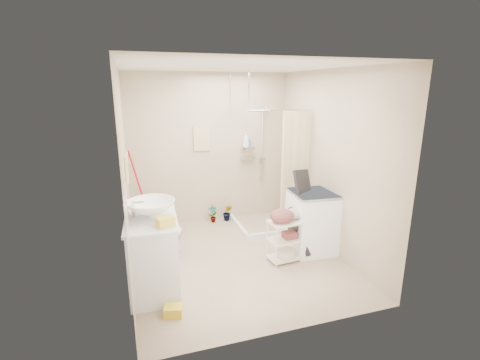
% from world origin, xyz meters
% --- Properties ---
extents(floor, '(3.20, 3.20, 0.00)m').
position_xyz_m(floor, '(0.00, 0.00, 0.00)').
color(floor, tan).
rests_on(floor, ground).
extents(ceiling, '(2.80, 3.20, 0.04)m').
position_xyz_m(ceiling, '(0.00, 0.00, 2.60)').
color(ceiling, silver).
rests_on(ceiling, ground).
extents(wall_back, '(2.80, 0.04, 2.60)m').
position_xyz_m(wall_back, '(0.00, 1.60, 1.30)').
color(wall_back, '#BFAE94').
rests_on(wall_back, ground).
extents(wall_front, '(2.80, 0.04, 2.60)m').
position_xyz_m(wall_front, '(0.00, -1.60, 1.30)').
color(wall_front, '#BFAE94').
rests_on(wall_front, ground).
extents(wall_left, '(0.04, 3.20, 2.60)m').
position_xyz_m(wall_left, '(-1.40, 0.00, 1.30)').
color(wall_left, '#BFAE94').
rests_on(wall_left, ground).
extents(wall_right, '(0.04, 3.20, 2.60)m').
position_xyz_m(wall_right, '(1.40, 0.00, 1.30)').
color(wall_right, '#BFAE94').
rests_on(wall_right, ground).
extents(vanity, '(0.63, 1.06, 0.91)m').
position_xyz_m(vanity, '(-1.16, -0.39, 0.46)').
color(vanity, silver).
rests_on(vanity, ground).
extents(sink, '(0.64, 0.64, 0.19)m').
position_xyz_m(sink, '(-1.15, -0.37, 1.01)').
color(sink, white).
rests_on(sink, vanity).
extents(counter_basket, '(0.22, 0.19, 0.10)m').
position_xyz_m(counter_basket, '(-1.02, -0.71, 0.96)').
color(counter_basket, gold).
rests_on(counter_basket, vanity).
extents(floor_basket, '(0.32, 0.27, 0.15)m').
position_xyz_m(floor_basket, '(-1.02, -1.00, 0.07)').
color(floor_basket, yellow).
rests_on(floor_basket, ground).
extents(toilet, '(0.69, 0.41, 0.69)m').
position_xyz_m(toilet, '(-1.04, 0.39, 0.35)').
color(toilet, silver).
rests_on(toilet, ground).
extents(mop, '(0.17, 0.17, 1.38)m').
position_xyz_m(mop, '(-1.26, 1.46, 0.69)').
color(mop, '#C00414').
rests_on(mop, ground).
extents(potted_plant_a, '(0.19, 0.15, 0.32)m').
position_xyz_m(potted_plant_a, '(-0.01, 1.43, 0.16)').
color(potted_plant_a, brown).
rests_on(potted_plant_a, ground).
extents(potted_plant_b, '(0.20, 0.18, 0.31)m').
position_xyz_m(potted_plant_b, '(0.26, 1.44, 0.15)').
color(potted_plant_b, brown).
rests_on(potted_plant_b, ground).
extents(hanging_towel, '(0.28, 0.03, 0.42)m').
position_xyz_m(hanging_towel, '(-0.15, 1.58, 1.50)').
color(hanging_towel, beige).
rests_on(hanging_towel, wall_back).
extents(towel_ring, '(0.04, 0.22, 0.34)m').
position_xyz_m(towel_ring, '(-1.38, -0.20, 1.47)').
color(towel_ring, '#FCE28E').
rests_on(towel_ring, wall_left).
extents(tp_holder, '(0.08, 0.12, 0.14)m').
position_xyz_m(tp_holder, '(-1.36, 0.05, 0.72)').
color(tp_holder, silver).
rests_on(tp_holder, wall_left).
extents(shower, '(1.10, 1.10, 2.10)m').
position_xyz_m(shower, '(0.85, 1.05, 1.05)').
color(shower, silver).
rests_on(shower, ground).
extents(shampoo_bottle_a, '(0.12, 0.12, 0.27)m').
position_xyz_m(shampoo_bottle_a, '(0.63, 1.50, 1.45)').
color(shampoo_bottle_a, white).
rests_on(shampoo_bottle_a, shower).
extents(shampoo_bottle_b, '(0.07, 0.08, 0.15)m').
position_xyz_m(shampoo_bottle_b, '(0.69, 1.51, 1.40)').
color(shampoo_bottle_b, '#415CA7').
rests_on(shampoo_bottle_b, shower).
extents(washing_machine, '(0.65, 0.67, 0.90)m').
position_xyz_m(washing_machine, '(1.14, -0.06, 0.45)').
color(washing_machine, white).
rests_on(washing_machine, ground).
extents(laundry_rack, '(0.53, 0.35, 0.70)m').
position_xyz_m(laundry_rack, '(0.65, -0.23, 0.35)').
color(laundry_rack, white).
rests_on(laundry_rack, ground).
extents(ironing_board, '(0.36, 0.28, 1.26)m').
position_xyz_m(ironing_board, '(1.02, -0.10, 0.63)').
color(ironing_board, black).
rests_on(ironing_board, ground).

